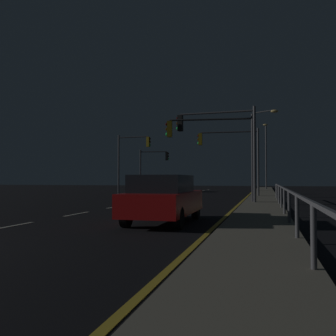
% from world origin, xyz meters
% --- Properties ---
extents(ground_plane, '(112.00, 112.00, 0.00)m').
position_xyz_m(ground_plane, '(0.00, 17.50, 0.00)').
color(ground_plane, black).
rests_on(ground_plane, ground).
extents(sidewalk_right, '(2.07, 77.00, 0.14)m').
position_xyz_m(sidewalk_right, '(7.30, 17.50, 0.07)').
color(sidewalk_right, gray).
rests_on(sidewalk_right, ground).
extents(lane_markings_center, '(0.14, 50.00, 0.01)m').
position_xyz_m(lane_markings_center, '(0.00, 21.00, 0.01)').
color(lane_markings_center, silver).
rests_on(lane_markings_center, ground).
extents(lane_edge_line, '(0.14, 53.00, 0.01)m').
position_xyz_m(lane_edge_line, '(6.01, 22.50, 0.01)').
color(lane_edge_line, gold).
rests_on(lane_edge_line, ground).
extents(car, '(1.86, 4.42, 1.57)m').
position_xyz_m(car, '(4.28, 6.90, 0.82)').
color(car, '#B71414').
rests_on(car, ground).
extents(car_oncoming, '(1.89, 4.43, 1.57)m').
position_xyz_m(car_oncoming, '(-3.06, 35.17, 0.82)').
color(car_oncoming, navy).
rests_on(car_oncoming, ground).
extents(traffic_light_near_right, '(4.69, 0.48, 5.43)m').
position_xyz_m(traffic_light_near_right, '(4.89, 16.74, 4.01)').
color(traffic_light_near_right, '#4C4C51').
rests_on(traffic_light_near_right, sidewalk_right).
extents(traffic_light_mid_left, '(3.40, 0.56, 4.81)m').
position_xyz_m(traffic_light_mid_left, '(-4.97, 35.77, 3.38)').
color(traffic_light_mid_left, '#38383D').
rests_on(traffic_light_mid_left, ground).
extents(traffic_light_far_right, '(5.11, 0.82, 5.04)m').
position_xyz_m(traffic_light_far_right, '(4.50, 16.71, 3.76)').
color(traffic_light_far_right, '#38383D').
rests_on(traffic_light_far_right, sidewalk_right).
extents(traffic_light_mid_right, '(3.47, 0.51, 5.77)m').
position_xyz_m(traffic_light_mid_right, '(-5.12, 29.11, 4.02)').
color(traffic_light_mid_right, '#4C4C51').
rests_on(traffic_light_mid_right, ground).
extents(traffic_light_far_left, '(4.85, 0.45, 5.28)m').
position_xyz_m(traffic_light_far_left, '(4.82, 24.78, 3.91)').
color(traffic_light_far_left, '#4C4C51').
rests_on(traffic_light_far_left, sidewalk_right).
extents(street_lamp_across_street, '(0.56, 1.69, 8.28)m').
position_xyz_m(street_lamp_across_street, '(7.53, 43.84, 5.02)').
color(street_lamp_across_street, '#4C4C51').
rests_on(street_lamp_across_street, sidewalk_right).
extents(street_lamp_median, '(1.91, 1.26, 6.66)m').
position_xyz_m(street_lamp_median, '(6.95, 24.90, 4.20)').
color(street_lamp_median, '#38383D').
rests_on(street_lamp_median, sidewalk_right).
extents(barrier_fence, '(0.09, 23.70, 0.98)m').
position_xyz_m(barrier_fence, '(8.18, 9.80, 0.88)').
color(barrier_fence, '#59595E').
rests_on(barrier_fence, sidewalk_right).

